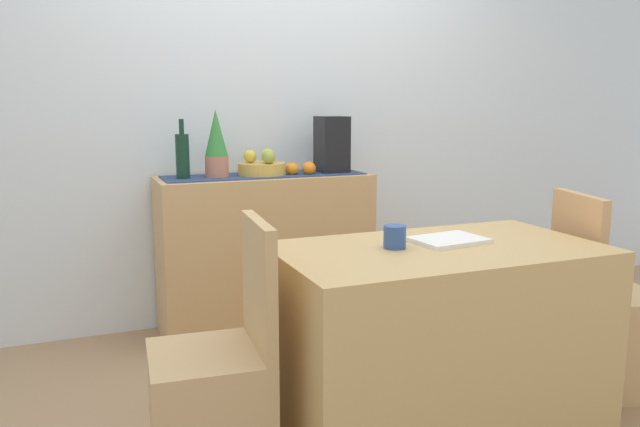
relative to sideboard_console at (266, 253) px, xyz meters
The scene contains 18 objects.
ground_plane 1.03m from the sideboard_console, 81.39° to the right, with size 6.40×6.40×0.02m, color #9E7B58.
room_wall_rear 0.95m from the sideboard_console, 61.83° to the left, with size 6.40×0.06×2.70m, color silver.
sideboard_console is the anchor object (origin of this frame).
table_runner 0.45m from the sideboard_console, ahead, with size 1.12×0.32×0.01m, color navy.
fruit_bowl 0.48m from the sideboard_console, behind, with size 0.26×0.26×0.07m, color gold.
apple_left 0.55m from the sideboard_console, 81.09° to the right, with size 0.07×0.07×0.07m, color #93A341.
apple_front 0.55m from the sideboard_console, 29.95° to the left, with size 0.08×0.08×0.08m, color gold.
apple_right 0.56m from the sideboard_console, 161.95° to the left, with size 0.07×0.07×0.07m, color gold.
wine_bottle 0.73m from the sideboard_console, behind, with size 0.07×0.07×0.32m.
coffee_maker 0.73m from the sideboard_console, ahead, with size 0.16×0.18×0.32m, color black.
potted_plant 0.68m from the sideboard_console, behind, with size 0.13×0.13×0.37m.
orange_loose_end 0.54m from the sideboard_console, 15.73° to the right, with size 0.08×0.08×0.08m, color orange.
orange_loose_far 0.50m from the sideboard_console, 17.08° to the right, with size 0.07×0.07×0.07m, color orange.
dining_table 1.36m from the sideboard_console, 77.45° to the right, with size 1.26×0.70×0.74m, color tan.
open_book 1.36m from the sideboard_console, 73.80° to the right, with size 0.28×0.21×0.02m, color white.
coffee_cup 1.33m from the sideboard_console, 84.56° to the right, with size 0.09×0.09×0.09m, color #2F4F90.
chair_near_window 1.47m from the sideboard_console, 114.23° to the right, with size 0.43×0.43×0.90m.
chair_by_corner 1.79m from the sideboard_console, 48.05° to the right, with size 0.49×0.49×0.90m.
Camera 1 is at (-1.16, -2.44, 1.29)m, focal length 35.42 mm.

